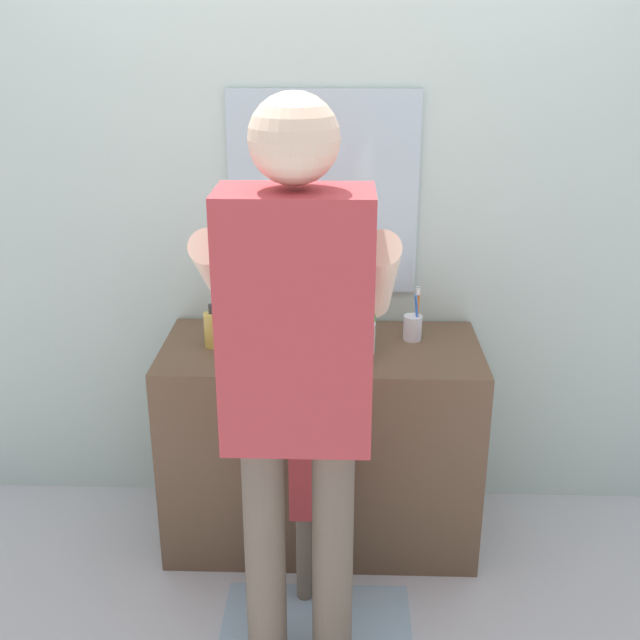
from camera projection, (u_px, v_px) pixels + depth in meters
The scene contains 10 objects.
ground_plane at pixel (319, 579), 2.87m from camera, with size 14.00×14.00×0.00m, color silver.
back_wall at pixel (324, 183), 2.96m from camera, with size 4.40×0.10×2.70m.
vanity_cabinet at pixel (321, 443), 3.01m from camera, with size 1.18×0.54×0.81m, color brown.
sink_basin at pixel (321, 334), 2.82m from camera, with size 0.39×0.39×0.11m.
faucet at pixel (323, 306), 3.03m from camera, with size 0.18×0.14×0.18m.
toothbrush_cup at pixel (413, 326), 2.91m from camera, with size 0.07×0.07×0.21m.
soap_bottle at pixel (212, 329), 2.84m from camera, with size 0.06×0.06×0.16m.
bath_mat at pixel (316, 626), 2.64m from camera, with size 0.64×0.40×0.02m, color #99B7CC.
child_toddler at pixel (318, 483), 2.60m from camera, with size 0.25×0.25×0.81m.
adult_parent at pixel (297, 356), 2.14m from camera, with size 0.55×0.58×1.77m.
Camera 1 is at (0.08, -2.33, 1.93)m, focal length 43.68 mm.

